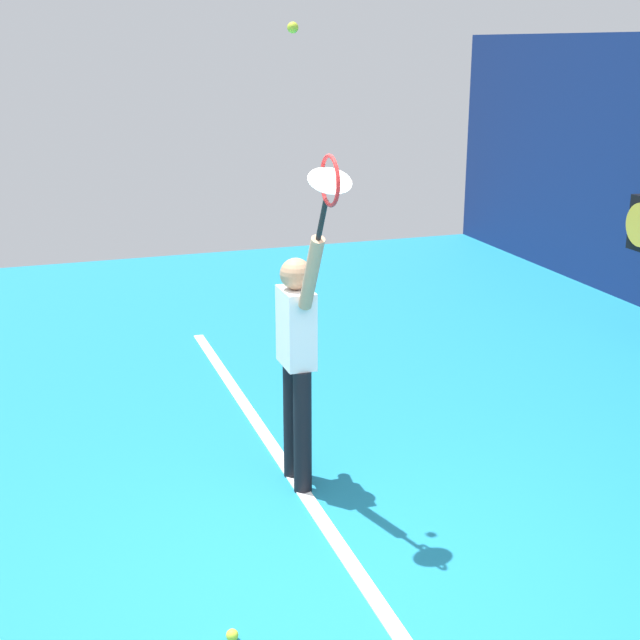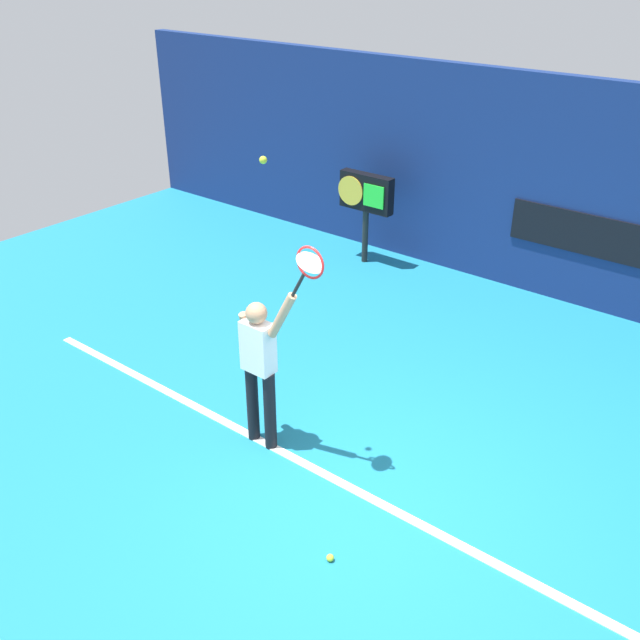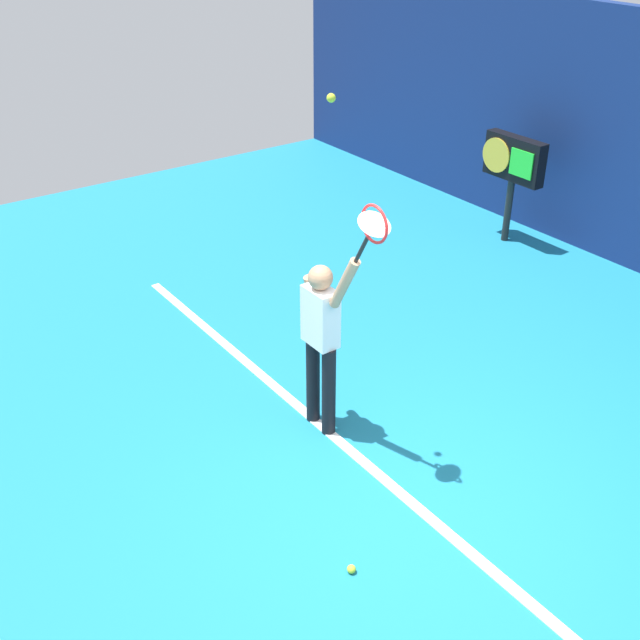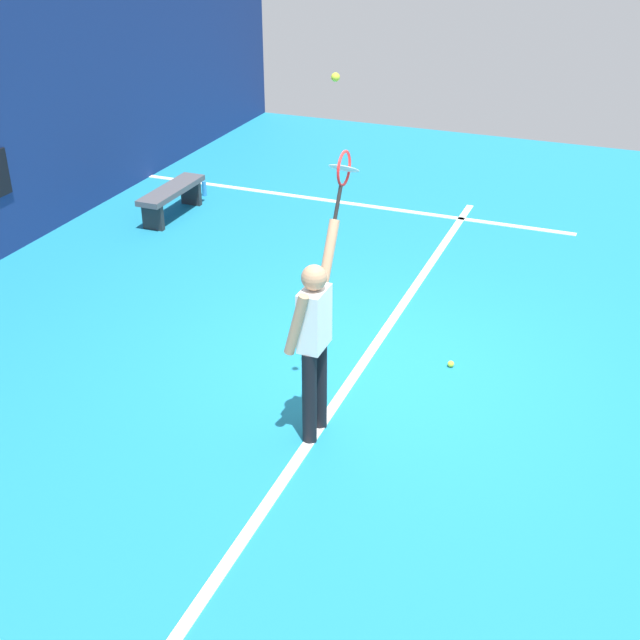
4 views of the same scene
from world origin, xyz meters
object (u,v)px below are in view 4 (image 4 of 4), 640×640
(court_bench, at_px, (172,195))
(spare_ball, at_px, (451,364))
(water_bottle, at_px, (204,189))
(tennis_racket, at_px, (343,172))
(tennis_ball, at_px, (335,77))
(tennis_player, at_px, (314,337))

(court_bench, bearing_deg, spare_ball, -118.93)
(water_bottle, xyz_separation_m, spare_ball, (-3.67, -4.90, -0.09))
(tennis_racket, relative_size, water_bottle, 2.55)
(tennis_ball, height_order, spare_ball, tennis_ball)
(court_bench, relative_size, water_bottle, 5.83)
(tennis_ball, height_order, court_bench, tennis_ball)
(tennis_player, bearing_deg, tennis_ball, -20.01)
(tennis_ball, relative_size, court_bench, 0.05)
(water_bottle, distance_m, spare_ball, 6.12)
(tennis_player, relative_size, tennis_ball, 28.55)
(tennis_player, distance_m, water_bottle, 6.69)
(water_bottle, bearing_deg, court_bench, -180.00)
(tennis_player, height_order, water_bottle, tennis_player)
(court_bench, bearing_deg, tennis_racket, -132.21)
(tennis_ball, bearing_deg, court_bench, 45.20)
(tennis_player, xyz_separation_m, tennis_racket, (0.66, -0.00, 1.27))
(tennis_racket, xyz_separation_m, tennis_ball, (-0.43, -0.08, 0.89))
(spare_ball, bearing_deg, tennis_racket, 136.99)
(tennis_racket, distance_m, spare_ball, 2.59)
(tennis_racket, xyz_separation_m, water_bottle, (4.61, 4.02, -2.16))
(court_bench, xyz_separation_m, spare_ball, (-2.71, -4.90, -0.30))
(tennis_player, xyz_separation_m, water_bottle, (5.27, 4.02, -0.89))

